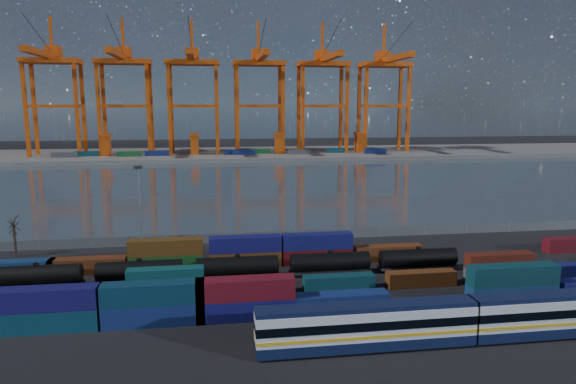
{
  "coord_description": "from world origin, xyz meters",
  "views": [
    {
      "loc": [
        -15.61,
        -75.92,
        28.39
      ],
      "look_at": [
        0.0,
        30.0,
        10.0
      ],
      "focal_mm": 32.0,
      "sensor_mm": 36.0,
      "label": 1
    }
  ],
  "objects": [
    {
      "name": "ground",
      "position": [
        0.0,
        0.0,
        0.0
      ],
      "size": [
        700.0,
        700.0,
        0.0
      ],
      "primitive_type": "plane",
      "color": "black",
      "rests_on": "ground"
    },
    {
      "name": "container_row_south",
      "position": [
        -3.11,
        -10.93,
        2.48
      ],
      "size": [
        140.54,
        2.66,
        5.67
      ],
      "color": "#393C3D",
      "rests_on": "ground"
    },
    {
      "name": "gantry_cranes",
      "position": [
        -7.5,
        203.09,
        44.13
      ],
      "size": [
        202.69,
        53.17,
        72.0
      ],
      "color": "#C2470D",
      "rests_on": "ground"
    },
    {
      "name": "straddle_carriers",
      "position": [
        -2.5,
        200.0,
        7.82
      ],
      "size": [
        140.0,
        7.0,
        11.1
      ],
      "color": "#C2470D",
      "rests_on": "far_quay"
    },
    {
      "name": "far_quay",
      "position": [
        0.0,
        210.0,
        1.0
      ],
      "size": [
        700.0,
        70.0,
        2.0
      ],
      "primitive_type": "cube",
      "color": "#514F4C",
      "rests_on": "ground"
    },
    {
      "name": "waterfront_fence",
      "position": [
        -0.0,
        28.0,
        1.0
      ],
      "size": [
        160.12,
        0.12,
        2.2
      ],
      "color": "#595B5E",
      "rests_on": "ground"
    },
    {
      "name": "tanker_string",
      "position": [
        -19.81,
        4.91,
        2.13
      ],
      "size": [
        91.29,
        2.96,
        4.24
      ],
      "color": "black",
      "rests_on": "ground"
    },
    {
      "name": "distant_mountains",
      "position": [
        63.02,
        1600.0,
        220.29
      ],
      "size": [
        2470.0,
        1100.0,
        520.0
      ],
      "color": "#1E2630",
      "rests_on": "ground"
    },
    {
      "name": "container_row_north",
      "position": [
        -6.24,
        11.61,
        2.05
      ],
      "size": [
        142.16,
        2.57,
        5.47
      ],
      "color": "navy",
      "rests_on": "ground"
    },
    {
      "name": "harbor_water",
      "position": [
        0.0,
        105.0,
        0.01
      ],
      "size": [
        700.0,
        700.0,
        0.0
      ],
      "primitive_type": "plane",
      "color": "#323E49",
      "rests_on": "ground"
    },
    {
      "name": "bare_tree",
      "position": [
        -52.71,
        23.71,
        3.97
      ],
      "size": [
        2.09,
        2.14,
        7.99
      ],
      "color": "black",
      "rests_on": "ground"
    },
    {
      "name": "yard_light_mast",
      "position": [
        -30.0,
        26.0,
        9.3
      ],
      "size": [
        1.6,
        0.4,
        16.6
      ],
      "color": "slate",
      "rests_on": "ground"
    },
    {
      "name": "passenger_train",
      "position": [
        27.72,
        -21.68,
        2.79
      ],
      "size": [
        78.24,
        3.24,
        5.56
      ],
      "color": "silver",
      "rests_on": "ground"
    },
    {
      "name": "container_row_mid",
      "position": [
        12.15,
        -2.32,
        1.75
      ],
      "size": [
        140.14,
        2.25,
        4.79
      ],
      "color": "#36383B",
      "rests_on": "ground"
    },
    {
      "name": "quay_containers",
      "position": [
        -11.0,
        195.46,
        3.3
      ],
      "size": [
        172.58,
        10.99,
        2.6
      ],
      "color": "navy",
      "rests_on": "far_quay"
    }
  ]
}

